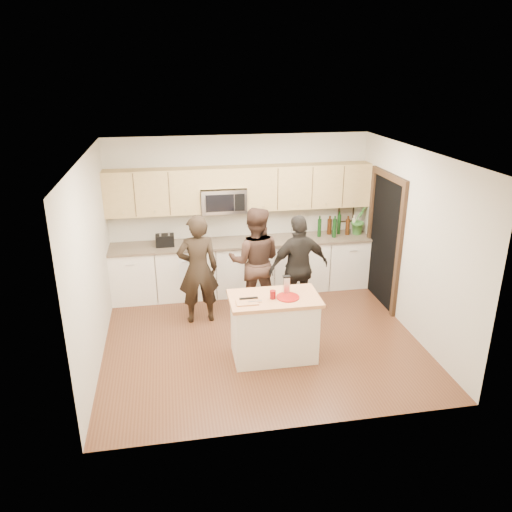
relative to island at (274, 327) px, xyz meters
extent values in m
plane|color=#58311E|center=(-0.09, 0.52, -0.45)|extent=(4.50, 4.50, 0.00)
cube|color=#B8B29D|center=(-0.09, 2.52, 0.90)|extent=(4.50, 0.02, 2.70)
cube|color=#B8B29D|center=(-0.09, -1.48, 0.90)|extent=(4.50, 0.02, 2.70)
cube|color=#B8B29D|center=(-2.34, 0.52, 0.90)|extent=(0.02, 4.00, 2.70)
cube|color=#B8B29D|center=(2.16, 0.52, 0.90)|extent=(0.02, 4.00, 2.70)
cube|color=white|center=(-0.09, 0.52, 2.25)|extent=(4.50, 4.00, 0.02)
cube|color=white|center=(-0.09, 2.21, 0.00)|extent=(4.50, 0.62, 0.90)
cube|color=#75624E|center=(-0.09, 2.20, 0.47)|extent=(4.50, 0.66, 0.04)
cube|color=tan|center=(-1.56, 2.35, 1.37)|extent=(1.55, 0.33, 0.75)
cube|color=tan|center=(1.08, 2.35, 1.37)|extent=(2.17, 0.33, 0.75)
cube|color=tan|center=(-0.40, 2.35, 1.58)|extent=(0.78, 0.33, 0.33)
cube|color=silver|center=(-0.40, 2.32, 1.20)|extent=(0.76, 0.40, 0.40)
cube|color=black|center=(-0.48, 2.11, 1.20)|extent=(0.47, 0.01, 0.29)
cube|color=black|center=(-0.15, 2.11, 1.20)|extent=(0.17, 0.01, 0.29)
cube|color=black|center=(2.15, 1.42, 0.60)|extent=(0.02, 1.05, 2.10)
cube|color=#312013|center=(2.13, 0.84, 0.60)|extent=(0.06, 0.10, 2.10)
cube|color=#312013|center=(2.13, 1.99, 0.60)|extent=(0.06, 0.10, 2.10)
cube|color=#312013|center=(2.13, 1.42, 1.70)|extent=(0.06, 1.25, 0.10)
cube|color=black|center=(1.86, 2.50, 0.83)|extent=(0.30, 0.03, 0.38)
cube|color=tan|center=(1.86, 2.48, 0.83)|extent=(0.24, 0.00, 0.32)
cube|color=white|center=(-1.04, 1.89, 0.25)|extent=(0.34, 0.01, 0.48)
cube|color=white|center=(-1.04, 2.19, 0.48)|extent=(0.34, 0.60, 0.01)
cube|color=white|center=(0.00, 0.00, -0.03)|extent=(1.11, 0.65, 0.85)
cube|color=tan|center=(0.00, 0.00, 0.42)|extent=(1.21, 0.71, 0.05)
cylinder|color=maroon|center=(0.17, -0.05, 0.45)|extent=(0.31, 0.31, 0.02)
cube|color=silver|center=(0.18, 0.08, 0.57)|extent=(0.08, 0.06, 0.22)
cube|color=black|center=(0.18, 0.08, 0.69)|extent=(0.10, 0.07, 0.02)
cylinder|color=maroon|center=(-0.03, -0.04, 0.50)|extent=(0.08, 0.08, 0.11)
cube|color=tan|center=(-0.39, -0.13, 0.45)|extent=(0.29, 0.18, 0.02)
cube|color=black|center=(-0.35, -0.04, 0.47)|extent=(0.24, 0.03, 0.02)
cube|color=silver|center=(-0.28, -0.13, 0.47)|extent=(0.18, 0.02, 0.01)
cube|color=black|center=(-1.40, 2.19, 0.58)|extent=(0.30, 0.20, 0.19)
cube|color=silver|center=(-1.47, 2.19, 0.68)|extent=(0.03, 0.15, 0.00)
cube|color=silver|center=(-1.33, 2.19, 0.68)|extent=(0.03, 0.15, 0.00)
cylinder|color=black|center=(1.28, 2.21, 0.67)|extent=(0.07, 0.07, 0.38)
cylinder|color=#331909|center=(1.50, 2.31, 0.65)|extent=(0.08, 0.08, 0.34)
cylinder|color=#BEBE95|center=(1.57, 2.21, 0.63)|extent=(0.06, 0.06, 0.29)
cylinder|color=black|center=(1.67, 2.30, 0.69)|extent=(0.07, 0.07, 0.41)
cylinder|color=#331909|center=(1.81, 2.22, 0.66)|extent=(0.08, 0.08, 0.34)
cylinder|color=#BEBE95|center=(1.94, 2.28, 0.65)|extent=(0.07, 0.07, 0.33)
cylinder|color=black|center=(1.53, 2.12, 0.68)|extent=(0.07, 0.07, 0.39)
imported|color=#39752F|center=(2.01, 2.24, 0.74)|extent=(0.36, 0.35, 0.52)
imported|color=black|center=(-0.93, 1.23, 0.41)|extent=(0.65, 0.45, 1.72)
imported|color=#332119|center=(-0.02, 1.36, 0.42)|extent=(0.99, 0.85, 1.76)
imported|color=black|center=(0.63, 1.10, 0.38)|extent=(1.04, 0.57, 1.67)
camera|label=1|loc=(-1.29, -5.84, 3.29)|focal=35.00mm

